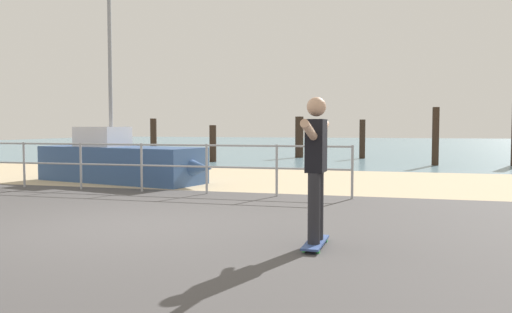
{
  "coord_description": "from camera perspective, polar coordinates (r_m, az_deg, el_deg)",
  "views": [
    {
      "loc": [
        3.65,
        -6.35,
        1.4
      ],
      "look_at": [
        1.39,
        2.0,
        0.9
      ],
      "focal_mm": 36.27,
      "sensor_mm": 36.0,
      "label": 1
    }
  ],
  "objects": [
    {
      "name": "railing_fence",
      "position": [
        11.26,
        -12.52,
        -0.39
      ],
      "size": [
        8.92,
        0.05,
        1.05
      ],
      "color": "#9EA0A5",
      "rests_on": "ground"
    },
    {
      "name": "groyne_post_2",
      "position": [
        23.31,
        4.8,
        2.12
      ],
      "size": [
        0.37,
        0.37,
        1.86
      ],
      "primitive_type": "cylinder",
      "color": "#332319",
      "rests_on": "ground"
    },
    {
      "name": "groyne_post_1",
      "position": [
        20.46,
        -4.78,
        1.41
      ],
      "size": [
        0.27,
        0.27,
        1.47
      ],
      "primitive_type": "cylinder",
      "color": "#332319",
      "rests_on": "ground"
    },
    {
      "name": "skateboarder",
      "position": [
        5.91,
        6.64,
        -0.41
      ],
      "size": [
        0.22,
        1.45,
        1.65
      ],
      "color": "#26262B",
      "rests_on": "skateboard"
    },
    {
      "name": "skateboard",
      "position": [
        6.05,
        6.58,
        -9.43
      ],
      "size": [
        0.22,
        0.8,
        0.08
      ],
      "color": "#334C8C",
      "rests_on": "ground"
    },
    {
      "name": "ground_plane",
      "position": [
        6.63,
        -18.95,
        -9.06
      ],
      "size": [
        24.0,
        10.0,
        0.04
      ],
      "primitive_type": "cube",
      "color": "#474444",
      "rests_on": "ground"
    },
    {
      "name": "groyne_post_3",
      "position": [
        23.0,
        11.64,
        1.88
      ],
      "size": [
        0.25,
        0.25,
        1.72
      ],
      "primitive_type": "cylinder",
      "color": "#332319",
      "rests_on": "ground"
    },
    {
      "name": "groyne_post_4",
      "position": [
        19.53,
        19.19,
        2.09
      ],
      "size": [
        0.24,
        0.24,
        2.1
      ],
      "primitive_type": "cylinder",
      "color": "#332319",
      "rests_on": "ground"
    },
    {
      "name": "sea_surface",
      "position": [
        41.54,
        10.1,
        1.31
      ],
      "size": [
        72.0,
        50.0,
        0.04
      ],
      "primitive_type": "cube",
      "color": "slate",
      "rests_on": "ground"
    },
    {
      "name": "sailboat",
      "position": [
        13.32,
        -14.22,
        -0.58
      ],
      "size": [
        5.07,
        2.38,
        5.08
      ],
      "color": "#335184",
      "rests_on": "ground"
    },
    {
      "name": "beach_strip",
      "position": [
        13.91,
        -0.14,
        -2.48
      ],
      "size": [
        24.0,
        6.0,
        0.04
      ],
      "primitive_type": "cube",
      "color": "tan",
      "rests_on": "ground"
    },
    {
      "name": "groyne_post_0",
      "position": [
        21.94,
        -11.24,
        1.85
      ],
      "size": [
        0.26,
        0.26,
        1.74
      ],
      "primitive_type": "cylinder",
      "color": "#332319",
      "rests_on": "ground"
    }
  ]
}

